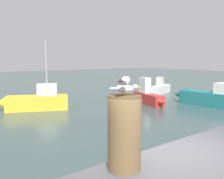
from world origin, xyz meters
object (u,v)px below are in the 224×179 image
(seagull, at_px, (125,86))
(boat_white, at_px, (162,88))
(mooring_post, at_px, (124,133))
(boat_teal, at_px, (211,98))
(boat_yellow, at_px, (33,101))
(boat_red, at_px, (149,96))
(channel_buoy, at_px, (121,145))

(seagull, xyz_separation_m, boat_white, (15.02, 12.09, -2.21))
(seagull, bearing_deg, mooring_post, 132.78)
(boat_white, relative_size, boat_teal, 0.61)
(boat_yellow, bearing_deg, mooring_post, -105.26)
(boat_red, bearing_deg, boat_teal, -48.06)
(boat_red, distance_m, boat_teal, 3.90)
(mooring_post, distance_m, seagull, 0.60)
(boat_teal, bearing_deg, boat_red, 131.94)
(seagull, xyz_separation_m, boat_yellow, (3.21, 11.78, -2.11))
(boat_red, bearing_deg, boat_white, 31.98)
(channel_buoy, bearing_deg, boat_yellow, 85.70)
(seagull, distance_m, boat_teal, 14.16)
(seagull, relative_size, channel_buoy, 0.43)
(channel_buoy, bearing_deg, mooring_post, -129.93)
(seagull, height_order, channel_buoy, seagull)
(mooring_post, bearing_deg, boat_yellow, 74.74)
(boat_yellow, relative_size, channel_buoy, 3.12)
(seagull, bearing_deg, boat_teal, 25.67)
(boat_yellow, distance_m, boat_red, 7.36)
(mooring_post, distance_m, boat_white, 19.35)
(mooring_post, relative_size, seagull, 1.68)
(boat_yellow, distance_m, boat_teal, 11.01)
(seagull, xyz_separation_m, channel_buoy, (2.56, 3.06, -2.17))
(boat_teal, height_order, channel_buoy, boat_teal)
(boat_white, height_order, boat_teal, boat_teal)
(mooring_post, xyz_separation_m, channel_buoy, (2.56, 3.06, -1.57))
(mooring_post, distance_m, boat_yellow, 12.30)
(boat_red, relative_size, channel_buoy, 2.60)
(seagull, distance_m, channel_buoy, 4.54)
(boat_teal, bearing_deg, channel_buoy, -163.37)
(mooring_post, distance_m, boat_teal, 14.08)
(seagull, bearing_deg, channel_buoy, 50.12)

